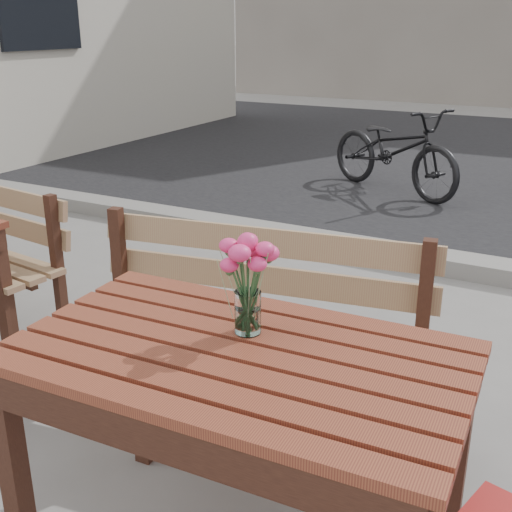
# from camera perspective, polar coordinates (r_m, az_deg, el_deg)

# --- Properties ---
(street) EXTENTS (30.00, 8.12, 0.12)m
(street) POSITION_cam_1_polar(r_m,az_deg,el_deg) (6.55, 19.63, 4.98)
(street) COLOR black
(street) RESTS_ON ground
(main_table) EXTENTS (1.27, 0.78, 0.77)m
(main_table) POSITION_cam_1_polar(r_m,az_deg,el_deg) (1.84, -1.61, -11.80)
(main_table) COLOR maroon
(main_table) RESTS_ON ground
(main_bench) EXTENTS (1.48, 0.65, 0.89)m
(main_bench) POSITION_cam_1_polar(r_m,az_deg,el_deg) (2.58, -0.15, -4.50)
(main_bench) COLOR #9B6F50
(main_bench) RESTS_ON ground
(main_vase) EXTENTS (0.16, 0.16, 0.30)m
(main_vase) POSITION_cam_1_polar(r_m,az_deg,el_deg) (1.79, -0.75, -1.42)
(main_vase) COLOR white
(main_vase) RESTS_ON main_table
(bicycle) EXTENTS (1.70, 1.24, 0.85)m
(bicycle) POSITION_cam_1_polar(r_m,az_deg,el_deg) (6.53, 12.21, 9.23)
(bicycle) COLOR black
(bicycle) RESTS_ON ground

